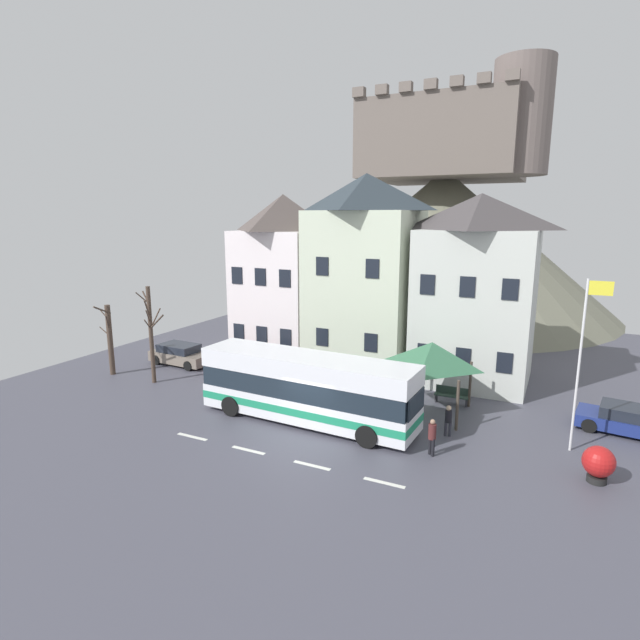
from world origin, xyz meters
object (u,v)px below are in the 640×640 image
at_px(transit_bus, 307,389).
at_px(bare_tree_01, 110,339).
at_px(townhouse_01, 365,273).
at_px(parked_car_00, 181,354).
at_px(harbour_buoy, 599,463).
at_px(bus_shelter, 432,355).
at_px(parked_car_02, 254,364).
at_px(pedestrian_01, 448,418).
at_px(parked_car_01, 625,419).
at_px(bare_tree_00, 151,332).
at_px(hilltop_castle, 443,233).
at_px(public_bench, 452,395).
at_px(townhouse_00, 284,277).
at_px(pedestrian_00, 432,435).
at_px(townhouse_02, 476,290).
at_px(flagpole, 582,354).

height_order(transit_bus, bare_tree_01, bare_tree_01).
distance_m(townhouse_01, transit_bus, 10.89).
bearing_deg(parked_car_00, transit_bus, -19.08).
distance_m(transit_bus, harbour_buoy, 12.27).
height_order(bus_shelter, parked_car_02, bus_shelter).
relative_size(pedestrian_01, bare_tree_01, 0.32).
height_order(parked_car_01, bare_tree_01, bare_tree_01).
xyz_separation_m(parked_car_02, bare_tree_00, (-4.40, -3.96, 2.43)).
distance_m(hilltop_castle, public_bench, 27.72).
relative_size(townhouse_00, bare_tree_00, 1.93).
bearing_deg(public_bench, transit_bus, -136.79).
relative_size(parked_car_02, pedestrian_00, 2.74).
bearing_deg(hilltop_castle, parked_car_00, -112.69).
distance_m(pedestrian_00, public_bench, 6.29).
distance_m(bus_shelter, harbour_buoy, 8.57).
xyz_separation_m(townhouse_00, townhouse_02, (12.86, 0.01, -0.09)).
bearing_deg(parked_car_01, parked_car_00, 8.73).
bearing_deg(flagpole, parked_car_01, 55.34).
xyz_separation_m(townhouse_01, bus_shelter, (5.93, -6.16, -3.13)).
distance_m(townhouse_02, hilltop_castle, 22.57).
height_order(townhouse_00, bus_shelter, townhouse_00).
distance_m(parked_car_01, pedestrian_00, 9.54).
bearing_deg(public_bench, flagpole, -29.82).
bearing_deg(flagpole, pedestrian_01, -170.46).
relative_size(bus_shelter, flagpole, 0.50).
bearing_deg(bare_tree_00, harbour_buoy, -3.46).
bearing_deg(parked_car_00, pedestrian_00, -14.51).
bearing_deg(bare_tree_01, parked_car_01, 8.29).
relative_size(bus_shelter, bare_tree_00, 0.63).
bearing_deg(hilltop_castle, townhouse_02, -72.42).
bearing_deg(parked_car_02, harbour_buoy, 159.50).
relative_size(townhouse_00, harbour_buoy, 7.94).
bearing_deg(harbour_buoy, townhouse_00, 152.00).
distance_m(transit_bus, parked_car_00, 12.85).
bearing_deg(public_bench, pedestrian_01, -80.77).
bearing_deg(parked_car_00, townhouse_00, 48.42).
relative_size(townhouse_02, pedestrian_00, 6.95).
xyz_separation_m(parked_car_02, pedestrian_01, (12.78, -3.76, 0.20)).
xyz_separation_m(townhouse_01, parked_car_02, (-5.43, -4.82, -5.48)).
bearing_deg(harbour_buoy, parked_car_02, 163.95).
bearing_deg(public_bench, townhouse_01, 146.14).
relative_size(parked_car_01, bare_tree_01, 0.91).
bearing_deg(pedestrian_00, hilltop_castle, 102.32).
bearing_deg(bare_tree_00, transit_bus, -5.88).
height_order(transit_bus, public_bench, transit_bus).
distance_m(bus_shelter, bare_tree_00, 15.97).
distance_m(flagpole, bare_tree_01, 25.77).
height_order(parked_car_02, pedestrian_01, pedestrian_01).
relative_size(townhouse_02, flagpole, 1.50).
bearing_deg(parked_car_00, bus_shelter, -0.79).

